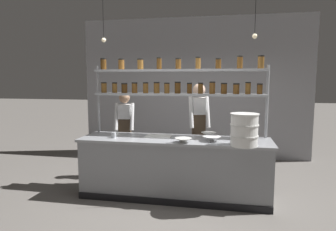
{
  "coord_description": "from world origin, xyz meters",
  "views": [
    {
      "loc": [
        0.76,
        -4.44,
        1.83
      ],
      "look_at": [
        -0.14,
        0.2,
        1.25
      ],
      "focal_mm": 32.0,
      "sensor_mm": 36.0,
      "label": 1
    }
  ],
  "objects": [
    {
      "name": "serving_cup_front",
      "position": [
        -0.94,
        -0.12,
        0.96
      ],
      "size": [
        0.07,
        0.07,
        0.09
      ],
      "color": "#B2B7BC",
      "rests_on": "prep_counter"
    },
    {
      "name": "spice_shelf_unit",
      "position": [
        -0.01,
        0.33,
        1.73
      ],
      "size": [
        2.8,
        0.28,
        2.18
      ],
      "color": "#999BA0",
      "rests_on": "ground_plane"
    },
    {
      "name": "prep_counter",
      "position": [
        0.0,
        -0.0,
        0.46
      ],
      "size": [
        2.92,
        0.76,
        0.92
      ],
      "color": "gray",
      "rests_on": "ground_plane"
    },
    {
      "name": "chef_center",
      "position": [
        0.29,
        0.82,
        1.02
      ],
      "size": [
        0.41,
        0.35,
        1.75
      ],
      "rotation": [
        0.0,
        0.0,
        0.27
      ],
      "color": "black",
      "rests_on": "ground_plane"
    },
    {
      "name": "prep_bowl_center_front",
      "position": [
        0.17,
        -0.27,
        0.95
      ],
      "size": [
        0.25,
        0.25,
        0.07
      ],
      "color": "silver",
      "rests_on": "prep_counter"
    },
    {
      "name": "pendant_light_row",
      "position": [
        0.01,
        0.0,
        2.47
      ],
      "size": [
        2.32,
        0.07,
        0.79
      ],
      "color": "black"
    },
    {
      "name": "container_stack",
      "position": [
        1.01,
        -0.31,
        1.14
      ],
      "size": [
        0.39,
        0.39,
        0.45
      ],
      "color": "white",
      "rests_on": "prep_counter"
    },
    {
      "name": "ground_plane",
      "position": [
        0.0,
        0.0,
        0.0
      ],
      "size": [
        40.0,
        40.0,
        0.0
      ],
      "primitive_type": "plane",
      "color": "slate"
    },
    {
      "name": "cutting_board",
      "position": [
        -0.26,
        0.09,
        0.93
      ],
      "size": [
        0.4,
        0.26,
        0.02
      ],
      "color": "silver",
      "rests_on": "prep_counter"
    },
    {
      "name": "back_wall",
      "position": [
        0.0,
        2.6,
        1.62
      ],
      "size": [
        5.32,
        0.12,
        3.23
      ],
      "primitive_type": "cube",
      "color": "#939399",
      "rests_on": "ground_plane"
    },
    {
      "name": "chef_left",
      "position": [
        -1.08,
        0.82,
        0.9
      ],
      "size": [
        0.4,
        0.32,
        1.58
      ],
      "rotation": [
        0.0,
        0.0,
        0.19
      ],
      "color": "black",
      "rests_on": "ground_plane"
    },
    {
      "name": "prep_bowl_near_left",
      "position": [
        0.57,
        -0.09,
        0.96
      ],
      "size": [
        0.27,
        0.27,
        0.07
      ],
      "color": "white",
      "rests_on": "prep_counter"
    },
    {
      "name": "prep_bowl_center_back",
      "position": [
        0.5,
        0.26,
        0.95
      ],
      "size": [
        0.24,
        0.24,
        0.07
      ],
      "color": "silver",
      "rests_on": "prep_counter"
    }
  ]
}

